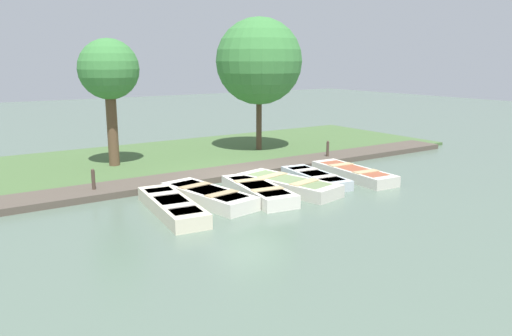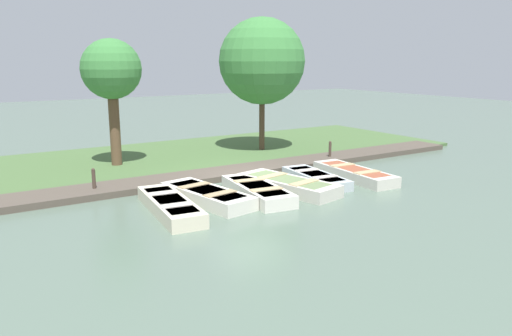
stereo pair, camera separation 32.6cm
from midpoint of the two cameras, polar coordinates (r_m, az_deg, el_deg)
ground_plane at (r=17.02m, az=-0.35°, el=-1.62°), size 80.00×80.00×0.00m
shore_bank at (r=21.30m, az=-7.57°, el=1.30°), size 8.00×24.00×0.13m
dock_walkway at (r=18.01m, az=-2.41°, el=-0.51°), size 1.53×21.83×0.21m
rowboat_0 at (r=13.80m, az=-9.14°, el=-4.25°), size 3.59×1.35×0.41m
rowboat_1 at (r=14.66m, az=-4.99°, el=-3.15°), size 3.44×1.63×0.41m
rowboat_2 at (r=15.14m, az=0.76°, el=-2.60°), size 3.36×1.49×0.41m
rowboat_3 at (r=15.88m, az=4.26°, el=-1.92°), size 3.64×1.92×0.41m
rowboat_4 at (r=17.01m, az=7.38°, el=-1.14°), size 3.07×1.29×0.35m
rowboat_5 at (r=17.80m, az=11.67°, el=-0.62°), size 3.54×1.26×0.39m
mooring_post_near at (r=16.06m, az=-17.48°, el=-1.47°), size 0.11×0.11×0.85m
mooring_post_far at (r=20.60m, az=8.90°, el=1.91°), size 0.11×0.11×0.85m
park_tree_far_left at (r=19.49m, az=-15.74°, el=10.57°), size 2.23×2.23×4.86m
park_tree_left at (r=22.09m, az=1.13°, el=12.09°), size 3.75×3.75×5.89m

